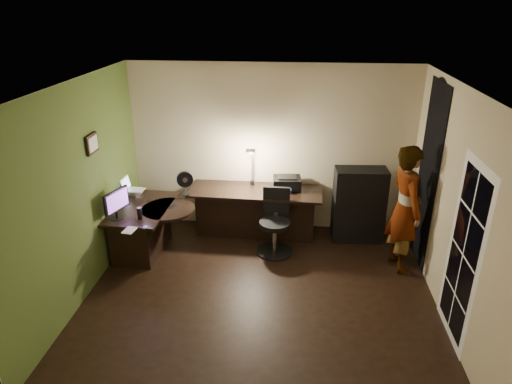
# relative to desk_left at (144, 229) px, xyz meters

# --- Properties ---
(floor) EXTENTS (4.50, 4.00, 0.01)m
(floor) POSITION_rel_desk_left_xyz_m (1.83, -0.94, -0.37)
(floor) COLOR black
(floor) RESTS_ON ground
(ceiling) EXTENTS (4.50, 4.00, 0.01)m
(ceiling) POSITION_rel_desk_left_xyz_m (1.83, -0.94, 2.34)
(ceiling) COLOR silver
(ceiling) RESTS_ON floor
(wall_back) EXTENTS (4.50, 0.01, 2.70)m
(wall_back) POSITION_rel_desk_left_xyz_m (1.83, 1.07, 0.98)
(wall_back) COLOR #C1B18A
(wall_back) RESTS_ON floor
(wall_front) EXTENTS (4.50, 0.01, 2.70)m
(wall_front) POSITION_rel_desk_left_xyz_m (1.83, -2.94, 0.98)
(wall_front) COLOR #C1B18A
(wall_front) RESTS_ON floor
(wall_left) EXTENTS (0.01, 4.00, 2.70)m
(wall_left) POSITION_rel_desk_left_xyz_m (-0.42, -0.94, 0.98)
(wall_left) COLOR #C1B18A
(wall_left) RESTS_ON floor
(wall_right) EXTENTS (0.01, 4.00, 2.70)m
(wall_right) POSITION_rel_desk_left_xyz_m (4.08, -0.94, 0.98)
(wall_right) COLOR #C1B18A
(wall_right) RESTS_ON floor
(green_wall_overlay) EXTENTS (0.00, 4.00, 2.70)m
(green_wall_overlay) POSITION_rel_desk_left_xyz_m (-0.41, -0.94, 0.98)
(green_wall_overlay) COLOR #465D24
(green_wall_overlay) RESTS_ON floor
(arched_doorway) EXTENTS (0.01, 0.90, 2.60)m
(arched_doorway) POSITION_rel_desk_left_xyz_m (4.07, 0.21, 0.93)
(arched_doorway) COLOR black
(arched_doorway) RESTS_ON floor
(french_door) EXTENTS (0.02, 0.92, 2.10)m
(french_door) POSITION_rel_desk_left_xyz_m (4.07, -1.49, 0.68)
(french_door) COLOR white
(french_door) RESTS_ON floor
(framed_picture) EXTENTS (0.04, 0.30, 0.25)m
(framed_picture) POSITION_rel_desk_left_xyz_m (-0.39, -0.49, 1.48)
(framed_picture) COLOR black
(framed_picture) RESTS_ON wall_left
(desk_left) EXTENTS (0.83, 1.30, 0.74)m
(desk_left) POSITION_rel_desk_left_xyz_m (0.00, 0.00, 0.00)
(desk_left) COLOR black
(desk_left) RESTS_ON floor
(desk_right) EXTENTS (2.11, 0.80, 0.78)m
(desk_right) POSITION_rel_desk_left_xyz_m (1.62, 0.69, 0.02)
(desk_right) COLOR black
(desk_right) RESTS_ON floor
(cabinet) EXTENTS (0.81, 0.44, 1.18)m
(cabinet) POSITION_rel_desk_left_xyz_m (3.24, 0.71, 0.22)
(cabinet) COLOR black
(cabinet) RESTS_ON floor
(laptop_stand) EXTENTS (0.26, 0.23, 0.09)m
(laptop_stand) POSITION_rel_desk_left_xyz_m (-0.28, 0.42, 0.41)
(laptop_stand) COLOR silver
(laptop_stand) RESTS_ON desk_left
(laptop) EXTENTS (0.31, 0.30, 0.20)m
(laptop) POSITION_rel_desk_left_xyz_m (-0.24, 0.42, 0.55)
(laptop) COLOR silver
(laptop) RESTS_ON laptop_stand
(monitor) EXTENTS (0.24, 0.48, 0.31)m
(monitor) POSITION_rel_desk_left_xyz_m (-0.23, -0.39, 0.52)
(monitor) COLOR black
(monitor) RESTS_ON desk_left
(mouse) EXTENTS (0.06, 0.09, 0.03)m
(mouse) POSITION_rel_desk_left_xyz_m (0.25, -0.63, 0.38)
(mouse) COLOR silver
(mouse) RESTS_ON desk_left
(phone) EXTENTS (0.12, 0.16, 0.01)m
(phone) POSITION_rel_desk_left_xyz_m (0.45, 0.06, 0.37)
(phone) COLOR black
(phone) RESTS_ON desk_left
(pen) EXTENTS (0.08, 0.14, 0.01)m
(pen) POSITION_rel_desk_left_xyz_m (0.05, -0.41, 0.37)
(pen) COLOR black
(pen) RESTS_ON desk_left
(speaker) EXTENTS (0.07, 0.07, 0.18)m
(speaker) POSITION_rel_desk_left_xyz_m (0.10, -0.38, 0.45)
(speaker) COLOR black
(speaker) RESTS_ON desk_left
(notepad) EXTENTS (0.17, 0.22, 0.01)m
(notepad) POSITION_rel_desk_left_xyz_m (0.07, -0.72, 0.37)
(notepad) COLOR silver
(notepad) RESTS_ON desk_left
(desk_fan) EXTENTS (0.28, 0.20, 0.38)m
(desk_fan) POSITION_rel_desk_left_xyz_m (0.58, 0.37, 0.62)
(desk_fan) COLOR black
(desk_fan) RESTS_ON desk_right
(headphones) EXTENTS (0.18, 0.11, 0.08)m
(headphones) POSITION_rel_desk_left_xyz_m (2.10, 0.61, 0.47)
(headphones) COLOR navy
(headphones) RESTS_ON desk_right
(printer) EXTENTS (0.46, 0.37, 0.19)m
(printer) POSITION_rel_desk_left_xyz_m (2.11, 0.79, 0.53)
(printer) COLOR black
(printer) RESTS_ON desk_right
(desk_lamp) EXTENTS (0.25, 0.36, 0.71)m
(desk_lamp) POSITION_rel_desk_left_xyz_m (1.55, 0.89, 0.79)
(desk_lamp) COLOR black
(desk_lamp) RESTS_ON desk_right
(office_chair) EXTENTS (0.57, 0.57, 0.99)m
(office_chair) POSITION_rel_desk_left_xyz_m (1.96, 0.14, 0.12)
(office_chair) COLOR black
(office_chair) RESTS_ON floor
(person) EXTENTS (0.58, 0.74, 1.82)m
(person) POSITION_rel_desk_left_xyz_m (3.76, -0.07, 0.54)
(person) COLOR #D8A88C
(person) RESTS_ON floor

